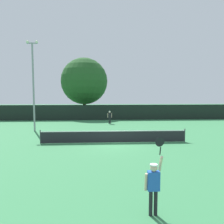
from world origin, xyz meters
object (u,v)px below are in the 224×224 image
(large_tree, at_px, (84,81))
(parked_car_mid, at_px, (140,111))
(player_serving, at_px, (154,181))
(tennis_ball, at_px, (96,139))
(light_pole, at_px, (33,81))
(parked_car_near, at_px, (91,111))
(player_receiving, at_px, (110,116))

(large_tree, distance_m, parked_car_mid, 10.88)
(player_serving, height_order, tennis_ball, player_serving)
(light_pole, height_order, parked_car_mid, light_pole)
(player_serving, xyz_separation_m, large_tree, (-4.26, 30.60, 4.76))
(player_serving, xyz_separation_m, parked_car_near, (-3.30, 31.55, -0.34))
(large_tree, bearing_deg, parked_car_mid, 3.40)
(light_pole, height_order, large_tree, large_tree)
(large_tree, bearing_deg, tennis_ball, -83.15)
(player_receiving, relative_size, parked_car_mid, 0.38)
(player_serving, height_order, parked_car_near, player_serving)
(player_serving, height_order, player_receiving, player_serving)
(player_receiving, distance_m, tennis_ball, 9.63)
(parked_car_mid, bearing_deg, large_tree, -174.99)
(light_pole, height_order, parked_car_near, light_pole)
(tennis_ball, height_order, light_pole, light_pole)
(light_pole, bearing_deg, player_receiving, 32.14)
(player_receiving, height_order, tennis_ball, player_receiving)
(light_pole, bearing_deg, tennis_ball, -34.48)
(tennis_ball, distance_m, light_pole, 9.34)
(light_pole, xyz_separation_m, parked_car_mid, (13.77, 14.90, -4.39))
(player_serving, bearing_deg, parked_car_near, 95.97)
(parked_car_near, relative_size, parked_car_mid, 1.03)
(large_tree, xyz_separation_m, parked_car_near, (0.96, 0.95, -5.11))
(player_serving, distance_m, light_pole, 18.77)
(player_serving, distance_m, parked_car_near, 31.72)
(parked_car_near, bearing_deg, light_pole, -103.05)
(large_tree, bearing_deg, parked_car_near, 44.72)
(player_serving, relative_size, player_receiving, 1.57)
(light_pole, relative_size, large_tree, 0.94)
(parked_car_near, distance_m, parked_car_mid, 8.64)
(player_serving, height_order, light_pole, light_pole)
(light_pole, xyz_separation_m, parked_car_near, (5.14, 15.28, -4.39))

